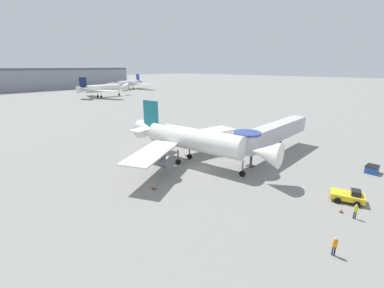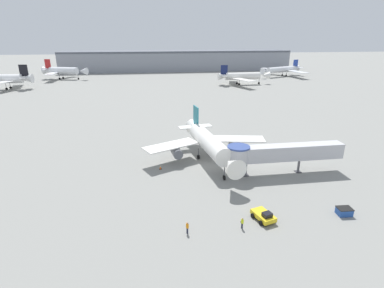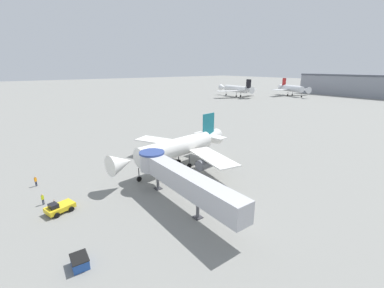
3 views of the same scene
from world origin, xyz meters
TOP-DOWN VIEW (x-y plane):
  - ground_plane at (0.00, 0.00)m, footprint 800.00×800.00m
  - main_airplane at (0.53, 2.23)m, footprint 26.65×26.10m
  - jet_bridge at (12.10, -5.61)m, footprint 22.18×4.10m
  - pushback_tug_yellow at (4.09, -19.82)m, footprint 3.05×3.97m
  - service_container_blue at (16.24, -20.32)m, footprint 2.21×1.73m
  - traffic_cone_port_wing at (-9.49, -0.38)m, footprint 0.50×0.50m
  - traffic_cone_apron_front at (0.88, -19.95)m, footprint 0.37×0.37m
  - traffic_cone_starboard_wing at (10.88, 1.80)m, footprint 0.37×0.37m
  - ground_crew_marshaller at (0.46, -21.28)m, footprint 0.30×0.37m
  - ground_crew_wing_walker at (-7.03, -21.24)m, footprint 0.34×0.39m
  - background_jet_blue_tail at (74.98, 129.88)m, footprint 32.59×34.04m
  - background_jet_navy_tail at (38.74, 100.71)m, footprint 28.38×32.23m
  - background_jet_red_tail at (-59.84, 136.88)m, footprint 27.91×28.57m
  - background_jet_black_tail at (-79.65, 103.82)m, footprint 31.11×33.72m
  - terminal_building at (12.74, 175.00)m, footprint 165.28×23.82m

SIDE VIEW (x-z plane):
  - ground_plane at x=0.00m, z-range 0.00..0.00m
  - traffic_cone_apron_front at x=0.88m, z-range -0.02..0.59m
  - traffic_cone_starboard_wing at x=10.88m, z-range -0.02..0.61m
  - traffic_cone_port_wing at x=-9.49m, z-range -0.02..0.81m
  - service_container_blue at x=16.24m, z-range 0.00..1.10m
  - pushback_tug_yellow at x=4.09m, z-range -0.08..1.50m
  - ground_crew_marshaller at x=0.46m, z-range 0.13..1.81m
  - ground_crew_wing_walker at x=-7.03m, z-range 0.13..1.88m
  - main_airplane at x=0.53m, z-range -0.74..8.95m
  - jet_bridge at x=12.10m, z-range 1.29..7.22m
  - background_jet_blue_tail at x=74.98m, z-range -0.59..9.30m
  - background_jet_navy_tail at x=38.74m, z-range -0.63..9.70m
  - background_jet_red_tail at x=-59.84m, z-range -0.73..10.80m
  - background_jet_black_tail at x=-79.65m, z-range -0.74..10.93m
  - terminal_building at x=12.74m, z-range 0.01..14.24m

